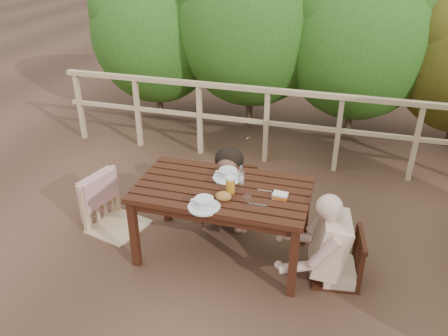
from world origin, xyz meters
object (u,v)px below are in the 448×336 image
(soup_near, at_px, (204,203))
(soup_far, at_px, (228,174))
(chair_far, at_px, (232,176))
(beer_glass, at_px, (230,185))
(tumbler, at_px, (247,200))
(chair_left, at_px, (113,184))
(chair_right, at_px, (340,237))
(bottle, at_px, (241,177))
(woman, at_px, (233,159))
(butter_tub, at_px, (280,196))
(bread_roll, at_px, (224,196))
(table, at_px, (223,222))
(diner_right, at_px, (347,212))

(soup_near, xyz_separation_m, soup_far, (0.06, 0.53, 0.00))
(soup_far, bearing_deg, soup_near, -96.37)
(chair_far, height_order, soup_far, chair_far)
(soup_far, bearing_deg, beer_glass, -70.07)
(tumbler, bearing_deg, chair_left, 168.67)
(chair_right, bearing_deg, bottle, -104.20)
(woman, xyz_separation_m, butter_tub, (0.61, -0.72, 0.08))
(woman, xyz_separation_m, tumbler, (0.36, -0.88, 0.10))
(bread_roll, bearing_deg, woman, 100.18)
(beer_glass, distance_m, tumbler, 0.23)
(table, relative_size, chair_right, 1.79)
(woman, relative_size, tumbler, 15.59)
(table, height_order, soup_far, soup_far)
(chair_right, relative_size, bottle, 3.82)
(table, distance_m, chair_far, 0.69)
(woman, distance_m, soup_far, 0.52)
(butter_tub, bearing_deg, soup_far, 163.63)
(chair_left, bearing_deg, soup_far, -70.97)
(soup_near, xyz_separation_m, bottle, (0.22, 0.39, 0.07))
(soup_near, xyz_separation_m, bread_roll, (0.12, 0.15, -0.00))
(table, xyz_separation_m, bread_roll, (0.06, -0.18, 0.40))
(chair_far, bearing_deg, bottle, -71.19)
(soup_far, bearing_deg, tumbler, -54.15)
(butter_tub, bearing_deg, soup_near, -145.77)
(chair_left, xyz_separation_m, soup_near, (1.09, -0.44, 0.24))
(chair_left, bearing_deg, butter_tub, -79.70)
(woman, height_order, bottle, woman)
(tumbler, height_order, butter_tub, tumbler)
(diner_right, distance_m, tumbler, 0.83)
(beer_glass, bearing_deg, table, 150.00)
(soup_near, bearing_deg, table, 79.64)
(chair_right, relative_size, tumbler, 10.25)
(bottle, xyz_separation_m, butter_tub, (0.36, -0.08, -0.09))
(chair_far, relative_size, diner_right, 0.69)
(chair_right, xyz_separation_m, woman, (-1.15, 0.73, 0.22))
(soup_far, xyz_separation_m, tumbler, (0.27, -0.38, -0.01))
(chair_far, relative_size, chair_right, 1.10)
(table, distance_m, diner_right, 1.14)
(woman, height_order, butter_tub, woman)
(bread_roll, bearing_deg, butter_tub, 19.05)
(bottle, bearing_deg, woman, 111.28)
(woman, relative_size, butter_tub, 10.31)
(bottle, bearing_deg, bread_roll, -111.39)
(diner_right, distance_m, bottle, 0.95)
(table, distance_m, woman, 0.76)
(table, xyz_separation_m, woman, (-0.09, 0.70, 0.30))
(table, relative_size, bottle, 6.83)
(chair_far, xyz_separation_m, beer_glass, (0.18, -0.72, 0.32))
(chair_left, relative_size, chair_right, 1.21)
(diner_right, bearing_deg, soup_near, 96.20)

